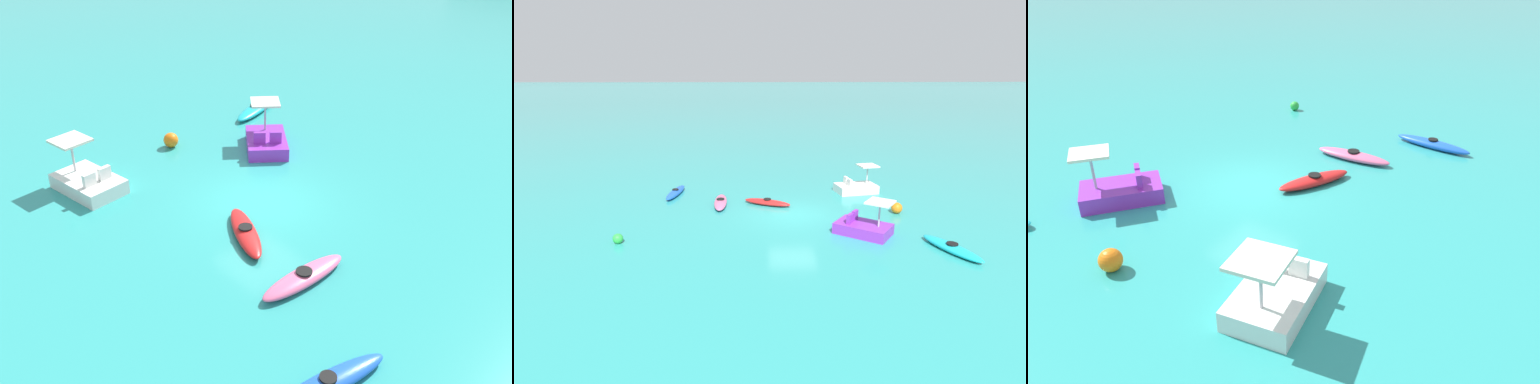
# 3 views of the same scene
# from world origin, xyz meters

# --- Properties ---
(ground_plane) EXTENTS (600.00, 600.00, 0.00)m
(ground_plane) POSITION_xyz_m (0.00, 0.00, 0.00)
(ground_plane) COLOR teal
(kayak_blue) EXTENTS (1.01, 3.07, 0.37)m
(kayak_blue) POSITION_xyz_m (6.73, -3.85, 0.16)
(kayak_blue) COLOR blue
(kayak_blue) RESTS_ON ground_plane
(kayak_pink) EXTENTS (0.75, 2.85, 0.37)m
(kayak_pink) POSITION_xyz_m (3.88, -1.79, 0.16)
(kayak_pink) COLOR pink
(kayak_pink) RESTS_ON ground_plane
(kayak_red) EXTENTS (2.73, 1.72, 0.37)m
(kayak_red) POSITION_xyz_m (1.28, -1.65, 0.16)
(kayak_red) COLOR red
(kayak_red) RESTS_ON ground_plane
(kayak_cyan) EXTENTS (1.84, 3.09, 0.37)m
(kayak_cyan) POSITION_xyz_m (-6.09, 4.83, 0.16)
(kayak_cyan) COLOR #19B7C6
(kayak_cyan) RESTS_ON ground_plane
(pedal_boat_purple) EXTENTS (2.82, 2.63, 1.68)m
(pedal_boat_purple) POSITION_xyz_m (-2.95, 2.77, 0.34)
(pedal_boat_purple) COLOR purple
(pedal_boat_purple) RESTS_ON ground_plane
(pedal_boat_white) EXTENTS (2.65, 1.91, 1.68)m
(pedal_boat_white) POSITION_xyz_m (-4.27, -3.97, 0.34)
(pedal_boat_white) COLOR white
(pedal_boat_white) RESTS_ON ground_plane
(buoy_orange) EXTENTS (0.58, 0.58, 0.58)m
(buoy_orange) POSITION_xyz_m (-5.44, 0.01, 0.29)
(buoy_orange) COLOR orange
(buoy_orange) RESTS_ON ground_plane
(buoy_green) EXTENTS (0.44, 0.44, 0.44)m
(buoy_green) POSITION_xyz_m (7.92, 3.39, 0.22)
(buoy_green) COLOR green
(buoy_green) RESTS_ON ground_plane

